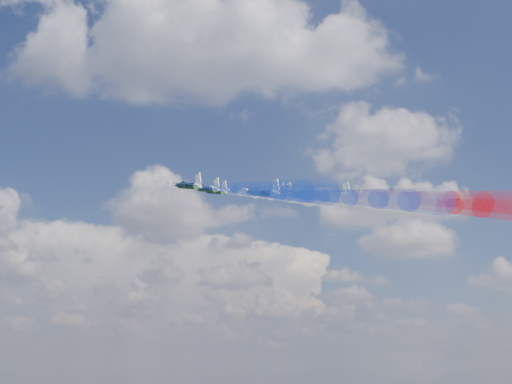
# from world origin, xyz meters

# --- Properties ---
(jet_lead) EXTENTS (15.16, 15.73, 6.68)m
(jet_lead) POSITION_xyz_m (12.02, -5.93, 159.58)
(jet_lead) COLOR black
(trail_lead) EXTENTS (26.42, 32.64, 13.58)m
(trail_lead) POSITION_xyz_m (26.60, -24.64, 153.55)
(trail_lead) COLOR white
(jet_inner_left) EXTENTS (15.16, 15.73, 6.68)m
(jet_inner_left) POSITION_xyz_m (11.92, -19.17, 156.52)
(jet_inner_left) COLOR black
(trail_inner_left) EXTENTS (26.42, 32.64, 13.58)m
(trail_inner_left) POSITION_xyz_m (26.50, -37.88, 150.49)
(trail_inner_left) COLOR blue
(jet_inner_right) EXTENTS (15.16, 15.73, 6.68)m
(jet_inner_right) POSITION_xyz_m (27.52, -9.26, 157.95)
(jet_inner_right) COLOR black
(trail_inner_right) EXTENTS (26.42, 32.64, 13.58)m
(trail_inner_right) POSITION_xyz_m (42.10, -27.96, 151.91)
(trail_inner_right) COLOR red
(jet_outer_left) EXTENTS (15.16, 15.73, 6.68)m
(jet_outer_left) POSITION_xyz_m (10.70, -36.17, 152.48)
(jet_outer_left) COLOR black
(trail_outer_left) EXTENTS (26.42, 32.64, 13.58)m
(trail_outer_left) POSITION_xyz_m (25.28, -54.88, 146.44)
(trail_outer_left) COLOR blue
(jet_center_third) EXTENTS (15.16, 15.73, 6.68)m
(jet_center_third) POSITION_xyz_m (26.34, -24.94, 153.47)
(jet_center_third) COLOR black
(trail_center_third) EXTENTS (26.42, 32.64, 13.58)m
(trail_center_third) POSITION_xyz_m (40.92, -43.64, 147.43)
(trail_center_third) COLOR white
(jet_outer_right) EXTENTS (15.16, 15.73, 6.68)m
(jet_outer_right) POSITION_xyz_m (43.42, -12.11, 155.10)
(jet_outer_right) COLOR black
(trail_outer_right) EXTENTS (26.42, 32.64, 13.58)m
(trail_outer_right) POSITION_xyz_m (58.00, -30.82, 149.07)
(trail_outer_right) COLOR red
(jet_rear_left) EXTENTS (15.16, 15.73, 6.68)m
(jet_rear_left) POSITION_xyz_m (25.66, -39.80, 149.83)
(jet_rear_left) COLOR black
(trail_rear_left) EXTENTS (26.42, 32.64, 13.58)m
(trail_rear_left) POSITION_xyz_m (40.24, -58.51, 143.79)
(trail_rear_left) COLOR blue
(jet_rear_right) EXTENTS (15.16, 15.73, 6.68)m
(jet_rear_right) POSITION_xyz_m (39.47, -26.73, 152.79)
(jet_rear_right) COLOR black
(trail_rear_right) EXTENTS (26.42, 32.64, 13.58)m
(trail_rear_right) POSITION_xyz_m (54.04, -45.44, 146.75)
(trail_rear_right) COLOR red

